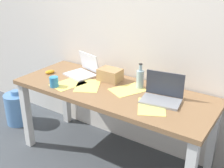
# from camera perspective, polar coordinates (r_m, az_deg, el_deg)

# --- Properties ---
(ground_plane) EXTENTS (8.00, 8.00, 0.00)m
(ground_plane) POSITION_cam_1_polar(r_m,az_deg,el_deg) (2.88, 0.00, -14.91)
(ground_plane) COLOR #42474C
(back_wall) EXTENTS (5.20, 0.08, 2.60)m
(back_wall) POSITION_cam_1_polar(r_m,az_deg,el_deg) (2.66, 5.09, 12.80)
(back_wall) COLOR silver
(back_wall) RESTS_ON ground
(desk) EXTENTS (1.83, 0.71, 0.76)m
(desk) POSITION_cam_1_polar(r_m,az_deg,el_deg) (2.53, 0.00, -3.14)
(desk) COLOR olive
(desk) RESTS_ON ground
(laptop_left) EXTENTS (0.33, 0.32, 0.21)m
(laptop_left) POSITION_cam_1_polar(r_m,az_deg,el_deg) (2.81, -5.97, 2.72)
(laptop_left) COLOR silver
(laptop_left) RESTS_ON desk
(laptop_right) EXTENTS (0.34, 0.25, 0.23)m
(laptop_right) POSITION_cam_1_polar(r_m,az_deg,el_deg) (2.30, 10.26, -2.16)
(laptop_right) COLOR gray
(laptop_right) RESTS_ON desk
(beer_bottle) EXTENTS (0.07, 0.07, 0.23)m
(beer_bottle) POSITION_cam_1_polar(r_m,az_deg,el_deg) (2.49, 5.77, 1.12)
(beer_bottle) COLOR #99B7C1
(beer_bottle) RESTS_ON desk
(computer_mouse) EXTENTS (0.09, 0.11, 0.03)m
(computer_mouse) POSITION_cam_1_polar(r_m,az_deg,el_deg) (2.91, -12.60, 2.44)
(computer_mouse) COLOR gold
(computer_mouse) RESTS_ON desk
(cardboard_box) EXTENTS (0.21, 0.16, 0.12)m
(cardboard_box) POSITION_cam_1_polar(r_m,az_deg,el_deg) (2.64, -0.39, 1.88)
(cardboard_box) COLOR tan
(cardboard_box) RESTS_ON desk
(coffee_mug) EXTENTS (0.08, 0.08, 0.09)m
(coffee_mug) POSITION_cam_1_polar(r_m,az_deg,el_deg) (2.57, -11.80, 0.45)
(coffee_mug) COLOR #338CC6
(coffee_mug) RESTS_ON desk
(paper_yellow_folder) EXTENTS (0.32, 0.36, 0.00)m
(paper_yellow_folder) POSITION_cam_1_polar(r_m,az_deg,el_deg) (2.56, -4.99, -0.34)
(paper_yellow_folder) COLOR #F4E06B
(paper_yellow_folder) RESTS_ON desk
(paper_sheet_near_back) EXTENTS (0.32, 0.36, 0.00)m
(paper_sheet_near_back) POSITION_cam_1_polar(r_m,az_deg,el_deg) (2.47, 3.24, -1.19)
(paper_sheet_near_back) COLOR #F4E06B
(paper_sheet_near_back) RESTS_ON desk
(paper_sheet_front_right) EXTENTS (0.32, 0.36, 0.00)m
(paper_sheet_front_right) POSITION_cam_1_polar(r_m,az_deg,el_deg) (2.20, 8.10, -4.61)
(paper_sheet_front_right) COLOR #F4E06B
(paper_sheet_front_right) RESTS_ON desk
(paper_sheet_front_left) EXTENTS (0.28, 0.34, 0.00)m
(paper_sheet_front_left) POSITION_cam_1_polar(r_m,az_deg,el_deg) (2.62, -8.96, 0.02)
(paper_sheet_front_left) COLOR #F4E06B
(paper_sheet_front_left) RESTS_ON desk
(water_cooler_jug) EXTENTS (0.29, 0.29, 0.42)m
(water_cooler_jug) POSITION_cam_1_polar(r_m,az_deg,el_deg) (3.55, -18.77, -4.71)
(water_cooler_jug) COLOR #598CC6
(water_cooler_jug) RESTS_ON ground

